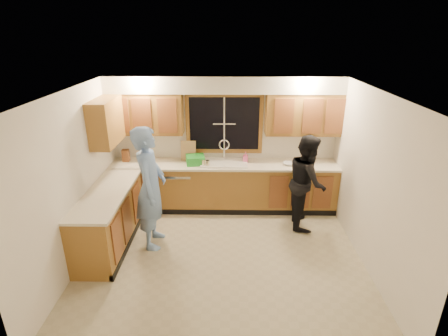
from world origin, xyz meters
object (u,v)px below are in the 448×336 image
(man, at_px, (151,188))
(woman, at_px, (307,182))
(dish_crate, at_px, (195,160))
(sink, at_px, (224,166))
(knife_block, at_px, (126,155))
(dishwasher, at_px, (180,188))
(soap_bottle, at_px, (246,157))
(stove, at_px, (97,239))
(bowl, at_px, (288,164))

(man, relative_size, woman, 1.19)
(dish_crate, bearing_deg, man, -115.56)
(sink, relative_size, knife_block, 3.73)
(dishwasher, bearing_deg, soap_bottle, 3.46)
(dishwasher, bearing_deg, man, -101.91)
(stove, height_order, knife_block, knife_block)
(dishwasher, height_order, soap_bottle, soap_bottle)
(dishwasher, relative_size, stove, 0.91)
(man, height_order, soap_bottle, man)
(dish_crate, bearing_deg, stove, -125.27)
(stove, bearing_deg, soap_bottle, 40.59)
(man, height_order, bowl, man)
(sink, relative_size, soap_bottle, 4.32)
(stove, bearing_deg, knife_block, 91.50)
(soap_bottle, bearing_deg, sink, -171.35)
(man, bearing_deg, woman, -77.29)
(woman, xyz_separation_m, dish_crate, (-1.96, 0.57, 0.18))
(sink, height_order, man, man)
(dish_crate, distance_m, soap_bottle, 0.94)
(dishwasher, xyz_separation_m, stove, (-0.95, -1.81, 0.04))
(dishwasher, distance_m, bowl, 2.11)
(sink, bearing_deg, stove, -134.61)
(sink, relative_size, stove, 0.96)
(dishwasher, bearing_deg, woman, -14.34)
(knife_block, bearing_deg, man, -60.39)
(man, bearing_deg, sink, -43.31)
(knife_block, distance_m, soap_bottle, 2.25)
(knife_block, relative_size, dish_crate, 0.70)
(dish_crate, bearing_deg, soap_bottle, 5.65)
(woman, xyz_separation_m, soap_bottle, (-1.03, 0.66, 0.20))
(sink, height_order, soap_bottle, sink)
(man, xyz_separation_m, bowl, (2.29, 1.17, -0.03))
(dish_crate, height_order, soap_bottle, soap_bottle)
(woman, height_order, knife_block, woman)
(sink, distance_m, soap_bottle, 0.43)
(woman, bearing_deg, stove, 114.83)
(soap_bottle, relative_size, bowl, 1.01)
(soap_bottle, bearing_deg, woman, -32.66)
(dish_crate, relative_size, bowl, 1.69)
(soap_bottle, bearing_deg, stove, -139.41)
(knife_block, distance_m, dish_crate, 1.32)
(stove, xyz_separation_m, woman, (3.23, 1.23, 0.37))
(dishwasher, xyz_separation_m, soap_bottle, (1.25, 0.08, 0.61))
(man, bearing_deg, stove, 128.95)
(man, height_order, knife_block, man)
(sink, bearing_deg, soap_bottle, 8.65)
(soap_bottle, height_order, bowl, soap_bottle)
(soap_bottle, bearing_deg, dish_crate, -174.35)
(sink, height_order, dish_crate, sink)
(dishwasher, distance_m, woman, 2.39)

